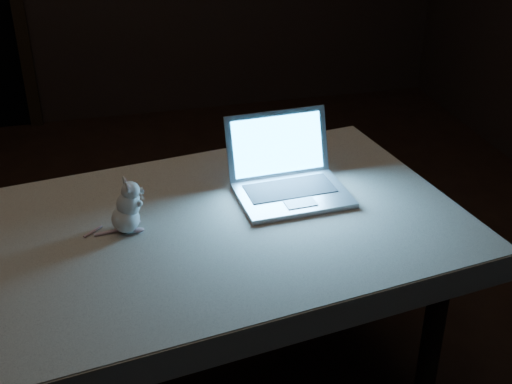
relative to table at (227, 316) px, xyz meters
name	(u,v)px	position (x,y,z in m)	size (l,w,h in m)	color
floor	(178,350)	(-0.15, 0.29, -0.37)	(5.00, 5.00, 0.00)	black
table	(227,316)	(0.00, 0.00, 0.00)	(1.40, 0.90, 0.75)	black
tablecloth	(194,234)	(-0.10, 0.02, 0.33)	(1.49, 1.00, 0.10)	beige
laptop	(294,165)	(0.25, 0.09, 0.50)	(0.36, 0.32, 0.25)	#A6A6AA
plush_mouse	(124,206)	(-0.30, 0.02, 0.47)	(0.13, 0.13, 0.17)	white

